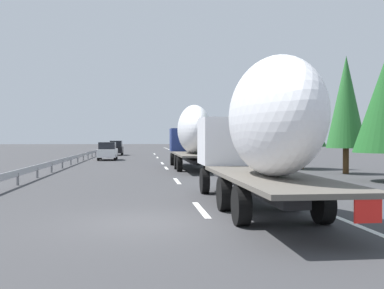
# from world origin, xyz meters

# --- Properties ---
(ground_plane) EXTENTS (260.00, 260.00, 0.00)m
(ground_plane) POSITION_xyz_m (40.00, 0.00, 0.00)
(ground_plane) COLOR #38383A
(lane_stripe_0) EXTENTS (3.20, 0.20, 0.01)m
(lane_stripe_0) POSITION_xyz_m (2.00, -1.80, 0.00)
(lane_stripe_0) COLOR white
(lane_stripe_0) RESTS_ON ground_plane
(lane_stripe_1) EXTENTS (3.20, 0.20, 0.01)m
(lane_stripe_1) POSITION_xyz_m (11.58, -1.80, 0.00)
(lane_stripe_1) COLOR white
(lane_stripe_1) RESTS_ON ground_plane
(lane_stripe_2) EXTENTS (3.20, 0.20, 0.01)m
(lane_stripe_2) POSITION_xyz_m (22.08, -1.80, 0.00)
(lane_stripe_2) COLOR white
(lane_stripe_2) RESTS_ON ground_plane
(lane_stripe_3) EXTENTS (3.20, 0.20, 0.01)m
(lane_stripe_3) POSITION_xyz_m (28.68, -1.80, 0.00)
(lane_stripe_3) COLOR white
(lane_stripe_3) RESTS_ON ground_plane
(lane_stripe_4) EXTENTS (3.20, 0.20, 0.01)m
(lane_stripe_4) POSITION_xyz_m (41.02, -1.80, 0.00)
(lane_stripe_4) COLOR white
(lane_stripe_4) RESTS_ON ground_plane
(lane_stripe_5) EXTENTS (3.20, 0.20, 0.01)m
(lane_stripe_5) POSITION_xyz_m (54.94, -1.80, 0.00)
(lane_stripe_5) COLOR white
(lane_stripe_5) RESTS_ON ground_plane
(lane_stripe_6) EXTENTS (3.20, 0.20, 0.01)m
(lane_stripe_6) POSITION_xyz_m (52.48, -1.80, 0.00)
(lane_stripe_6) COLOR white
(lane_stripe_6) RESTS_ON ground_plane
(edge_line_right) EXTENTS (110.00, 0.20, 0.01)m
(edge_line_right) POSITION_xyz_m (45.00, -5.50, 0.00)
(edge_line_right) COLOR white
(edge_line_right) RESTS_ON ground_plane
(truck_lead) EXTENTS (13.41, 2.55, 4.62)m
(truck_lead) POSITION_xyz_m (20.60, -3.60, 2.60)
(truck_lead) COLOR navy
(truck_lead) RESTS_ON ground_plane
(truck_trailing) EXTENTS (12.34, 2.55, 4.54)m
(truck_trailing) POSITION_xyz_m (1.49, -3.60, 2.53)
(truck_trailing) COLOR silver
(truck_trailing) RESTS_ON ground_plane
(car_white_van) EXTENTS (4.41, 1.89, 1.87)m
(car_white_van) POSITION_xyz_m (35.45, 3.60, 0.94)
(car_white_van) COLOR white
(car_white_van) RESTS_ON ground_plane
(car_black_suv) EXTENTS (4.37, 1.76, 1.95)m
(car_black_suv) POSITION_xyz_m (49.09, 3.45, 0.97)
(car_black_suv) COLOR black
(car_black_suv) RESTS_ON ground_plane
(road_sign) EXTENTS (0.10, 0.90, 2.99)m
(road_sign) POSITION_xyz_m (46.01, -6.70, 2.08)
(road_sign) COLOR gray
(road_sign) RESTS_ON ground_plane
(tree_0) EXTENTS (3.00, 3.00, 5.74)m
(tree_0) POSITION_xyz_m (30.45, -10.51, 3.76)
(tree_0) COLOR #472D19
(tree_0) RESTS_ON ground_plane
(tree_2) EXTENTS (3.57, 3.57, 6.97)m
(tree_2) POSITION_xyz_m (20.13, -11.74, 4.31)
(tree_2) COLOR #472D19
(tree_2) RESTS_ON ground_plane
(tree_3) EXTENTS (2.49, 2.49, 7.57)m
(tree_3) POSITION_xyz_m (15.40, -12.97, 4.58)
(tree_3) COLOR #472D19
(tree_3) RESTS_ON ground_plane
(tree_4) EXTENTS (3.50, 3.50, 5.34)m
(tree_4) POSITION_xyz_m (73.75, -11.31, 3.34)
(tree_4) COLOR #472D19
(tree_4) RESTS_ON ground_plane
(tree_5) EXTENTS (3.00, 3.00, 5.84)m
(tree_5) POSITION_xyz_m (31.79, -11.94, 3.63)
(tree_5) COLOR #472D19
(tree_5) RESTS_ON ground_plane
(guardrail_median) EXTENTS (94.00, 0.10, 0.76)m
(guardrail_median) POSITION_xyz_m (43.00, 6.00, 0.58)
(guardrail_median) COLOR #9EA0A5
(guardrail_median) RESTS_ON ground_plane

